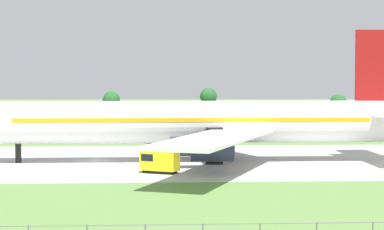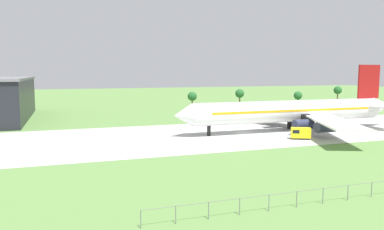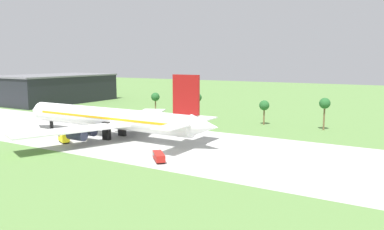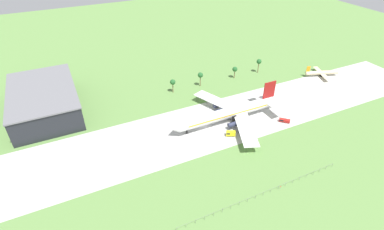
# 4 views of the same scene
# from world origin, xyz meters

# --- Properties ---
(ground_plane) EXTENTS (600.00, 600.00, 0.00)m
(ground_plane) POSITION_xyz_m (0.00, 0.00, 0.00)
(ground_plane) COLOR #5B8442
(taxiway_strip) EXTENTS (320.00, 44.00, 0.02)m
(taxiway_strip) POSITION_xyz_m (0.00, 0.00, 0.01)
(taxiway_strip) COLOR #B2B2AD
(taxiway_strip) RESTS_ON ground_plane
(jet_airliner) EXTENTS (72.32, 62.32, 19.30)m
(jet_airliner) POSITION_xyz_m (15.77, -1.80, 5.77)
(jet_airliner) COLOR white
(jet_airliner) RESTS_ON ground_plane
(regional_aircraft) EXTENTS (23.62, 21.56, 8.27)m
(regional_aircraft) POSITION_xyz_m (106.50, 17.99, 2.72)
(regional_aircraft) COLOR beige
(regional_aircraft) RESTS_ON ground_plane
(baggage_tug) EXTENTS (5.74, 5.73, 1.96)m
(baggage_tug) POSITION_xyz_m (43.56, -16.29, 1.08)
(baggage_tug) COLOR black
(baggage_tug) RESTS_ON ground_plane
(fuel_truck) EXTENTS (5.21, 3.91, 2.98)m
(fuel_truck) POSITION_xyz_m (9.12, -14.02, 1.59)
(fuel_truck) COLOR black
(fuel_truck) RESTS_ON ground_plane
(perimeter_fence) EXTENTS (80.10, 0.10, 2.10)m
(perimeter_fence) POSITION_xyz_m (0.00, -55.00, 1.45)
(perimeter_fence) COLOR slate
(perimeter_fence) RESTS_ON ground_plane
(no_stopping_sign) EXTENTS (0.44, 0.08, 1.68)m
(no_stopping_sign) POSITION_xyz_m (8.95, -55.31, 1.05)
(no_stopping_sign) COLOR gray
(no_stopping_sign) RESTS_ON ground_plane
(terminal_building) EXTENTS (36.72, 61.20, 15.07)m
(terminal_building) POSITION_xyz_m (-77.91, 54.79, 7.55)
(terminal_building) COLOR black
(terminal_building) RESTS_ON ground_plane
(palm_tree_row) EXTENTS (72.32, 3.60, 10.77)m
(palm_tree_row) POSITION_xyz_m (33.78, 42.86, 7.82)
(palm_tree_row) COLOR brown
(palm_tree_row) RESTS_ON ground_plane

